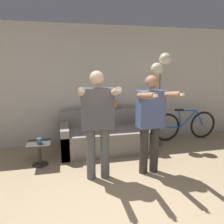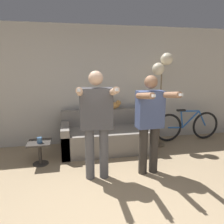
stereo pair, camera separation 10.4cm
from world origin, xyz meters
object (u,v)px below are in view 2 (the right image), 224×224
(couch, at_px, (107,137))
(bicycle, at_px, (187,126))
(person_left, at_px, (96,118))
(floor_lamp, at_px, (162,70))
(cat, at_px, (112,105))
(side_table, at_px, (40,148))
(person_right, at_px, (150,119))
(cup, at_px, (40,140))

(couch, relative_size, bicycle, 1.15)
(person_left, relative_size, floor_lamp, 0.84)
(person_left, xyz_separation_m, cat, (0.55, 1.52, -0.10))
(couch, relative_size, side_table, 4.44)
(floor_lamp, bearing_deg, side_table, -169.22)
(bicycle, bearing_deg, floor_lamp, -165.77)
(side_table, bearing_deg, bicycle, 11.62)
(cat, xyz_separation_m, bicycle, (1.78, -0.15, -0.54))
(person_left, height_order, cat, person_left)
(couch, height_order, person_right, person_right)
(couch, distance_m, bicycle, 1.97)
(person_left, relative_size, cup, 16.75)
(couch, height_order, bicycle, couch)
(floor_lamp, bearing_deg, bicycle, 14.23)
(floor_lamp, height_order, side_table, floor_lamp)
(person_left, bearing_deg, side_table, 147.65)
(side_table, distance_m, cup, 0.18)
(cup, bearing_deg, floor_lamp, 12.17)
(person_right, height_order, bicycle, person_right)
(person_left, height_order, cup, person_left)
(person_left, xyz_separation_m, floor_lamp, (1.55, 1.17, 0.68))
(cat, relative_size, side_table, 1.25)
(floor_lamp, distance_m, bicycle, 1.54)
(couch, xyz_separation_m, cup, (-1.29, -0.53, 0.20))
(person_left, xyz_separation_m, cup, (-0.92, 0.64, -0.51))
(couch, relative_size, cat, 3.55)
(side_table, height_order, bicycle, bicycle)
(floor_lamp, bearing_deg, person_left, -142.78)
(person_left, bearing_deg, couch, 76.94)
(person_left, distance_m, person_right, 0.85)
(couch, bearing_deg, bicycle, 5.90)
(person_right, bearing_deg, cat, 98.05)
(couch, bearing_deg, cat, 62.59)
(person_right, relative_size, cat, 3.04)
(person_left, xyz_separation_m, person_right, (0.85, -0.00, -0.06))
(person_left, xyz_separation_m, side_table, (-0.94, 0.70, -0.68))
(cup, bearing_deg, side_table, 105.09)
(person_left, bearing_deg, cup, 149.59)
(floor_lamp, bearing_deg, cup, -167.83)
(floor_lamp, relative_size, bicycle, 1.24)
(couch, distance_m, side_table, 1.39)
(person_right, distance_m, cup, 1.94)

